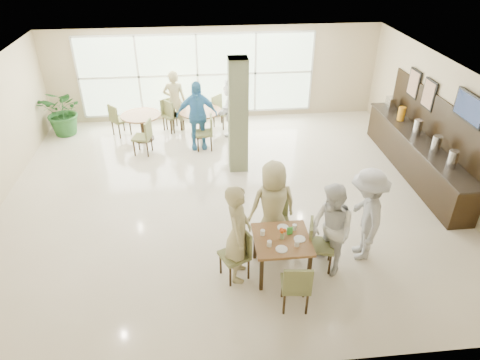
{
  "coord_description": "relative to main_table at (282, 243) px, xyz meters",
  "views": [
    {
      "loc": [
        -0.52,
        -8.21,
        5.42
      ],
      "look_at": [
        0.2,
        -1.2,
        1.1
      ],
      "focal_mm": 32.0,
      "sensor_mm": 36.0,
      "label": 1
    }
  ],
  "objects": [
    {
      "name": "ground",
      "position": [
        -0.78,
        2.61,
        -0.66
      ],
      "size": [
        10.0,
        10.0,
        0.0
      ],
      "primitive_type": "plane",
      "color": "beige",
      "rests_on": "ground"
    },
    {
      "name": "room_shell",
      "position": [
        -0.78,
        2.61,
        1.04
      ],
      "size": [
        10.0,
        10.0,
        10.0
      ],
      "color": "white",
      "rests_on": "ground"
    },
    {
      "name": "window_bank",
      "position": [
        -1.28,
        7.07,
        0.74
      ],
      "size": [
        7.0,
        0.04,
        7.0
      ],
      "color": "silver",
      "rests_on": "ground"
    },
    {
      "name": "column",
      "position": [
        -0.38,
        3.81,
        0.74
      ],
      "size": [
        0.45,
        0.45,
        2.8
      ],
      "primitive_type": "cube",
      "color": "#656949",
      "rests_on": "ground"
    },
    {
      "name": "main_table",
      "position": [
        0.0,
        0.0,
        0.0
      ],
      "size": [
        0.96,
        0.96,
        0.75
      ],
      "color": "brown",
      "rests_on": "ground"
    },
    {
      "name": "round_table_left",
      "position": [
        -2.92,
        5.75,
        -0.08
      ],
      "size": [
        1.11,
        1.11,
        0.75
      ],
      "color": "brown",
      "rests_on": "ground"
    },
    {
      "name": "round_table_right",
      "position": [
        -1.27,
        5.88,
        -0.07
      ],
      "size": [
        1.2,
        1.2,
        0.75
      ],
      "color": "brown",
      "rests_on": "ground"
    },
    {
      "name": "chairs_main_table",
      "position": [
        0.01,
        0.01,
        -0.18
      ],
      "size": [
        2.13,
        2.08,
        0.95
      ],
      "color": "olive",
      "rests_on": "ground"
    },
    {
      "name": "chairs_table_left",
      "position": [
        -2.84,
        5.72,
        -0.18
      ],
      "size": [
        2.09,
        1.98,
        0.95
      ],
      "color": "olive",
      "rests_on": "ground"
    },
    {
      "name": "chairs_table_right",
      "position": [
        -1.27,
        5.87,
        -0.18
      ],
      "size": [
        2.05,
        1.96,
        0.95
      ],
      "color": "olive",
      "rests_on": "ground"
    },
    {
      "name": "tabletop_clutter",
      "position": [
        0.03,
        -0.0,
        0.15
      ],
      "size": [
        0.75,
        0.77,
        0.21
      ],
      "color": "white",
      "rests_on": "main_table"
    },
    {
      "name": "buffet_counter",
      "position": [
        3.92,
        3.12,
        -0.11
      ],
      "size": [
        0.64,
        4.7,
        1.95
      ],
      "color": "black",
      "rests_on": "ground"
    },
    {
      "name": "wall_tv",
      "position": [
        4.16,
        2.01,
        1.49
      ],
      "size": [
        0.06,
        1.0,
        0.58
      ],
      "color": "black",
      "rests_on": "ground"
    },
    {
      "name": "framed_art_a",
      "position": [
        4.17,
        3.61,
        1.19
      ],
      "size": [
        0.05,
        0.55,
        0.7
      ],
      "color": "black",
      "rests_on": "ground"
    },
    {
      "name": "framed_art_b",
      "position": [
        4.17,
        4.41,
        1.19
      ],
      "size": [
        0.05,
        0.55,
        0.7
      ],
      "color": "black",
      "rests_on": "ground"
    },
    {
      "name": "potted_plant",
      "position": [
        -5.15,
        6.31,
        0.04
      ],
      "size": [
        1.58,
        1.58,
        1.4
      ],
      "primitive_type": "imported",
      "rotation": [
        0.0,
        0.0,
        -0.31
      ],
      "color": "#245A25",
      "rests_on": "ground"
    },
    {
      "name": "teen_left",
      "position": [
        -0.76,
        -0.01,
        0.27
      ],
      "size": [
        0.52,
        0.72,
        1.85
      ],
      "primitive_type": "imported",
      "rotation": [
        0.0,
        0.0,
        1.45
      ],
      "color": "tan",
      "rests_on": "ground"
    },
    {
      "name": "teen_far",
      "position": [
        -0.05,
        0.73,
        0.25
      ],
      "size": [
        0.95,
        0.62,
        1.82
      ],
      "primitive_type": "imported",
      "rotation": [
        0.0,
        0.0,
        3.29
      ],
      "color": "tan",
      "rests_on": "ground"
    },
    {
      "name": "teen_right",
      "position": [
        0.85,
        -0.01,
        0.21
      ],
      "size": [
        0.9,
        1.02,
        1.74
      ],
      "primitive_type": "imported",
      "rotation": [
        0.0,
        0.0,
        -1.23
      ],
      "color": "white",
      "rests_on": "ground"
    },
    {
      "name": "teen_standing",
      "position": [
        1.55,
        0.29,
        0.26
      ],
      "size": [
        0.85,
        1.27,
        1.83
      ],
      "primitive_type": "imported",
      "rotation": [
        0.0,
        0.0,
        -1.72
      ],
      "color": "#B6B6B9",
      "rests_on": "ground"
    },
    {
      "name": "adult_a",
      "position": [
        -1.36,
        5.07,
        0.28
      ],
      "size": [
        1.12,
        0.67,
        1.87
      ],
      "primitive_type": "imported",
      "rotation": [
        0.0,
        0.0,
        0.04
      ],
      "color": "#408CC2",
      "rests_on": "ground"
    },
    {
      "name": "adult_b",
      "position": [
        -0.37,
        5.86,
        0.17
      ],
      "size": [
        1.04,
        1.65,
        1.65
      ],
      "primitive_type": "imported",
      "rotation": [
        0.0,
        0.0,
        -1.84
      ],
      "color": "white",
      "rests_on": "ground"
    },
    {
      "name": "adult_standing",
      "position": [
        -1.98,
        6.29,
        0.24
      ],
      "size": [
        0.68,
        0.47,
        1.8
      ],
      "primitive_type": "imported",
      "rotation": [
        0.0,
        0.0,
        3.08
      ],
      "color": "tan",
      "rests_on": "ground"
    }
  ]
}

